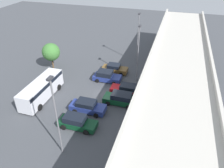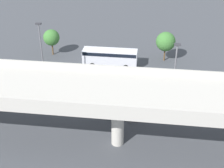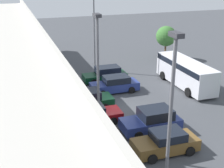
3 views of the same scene
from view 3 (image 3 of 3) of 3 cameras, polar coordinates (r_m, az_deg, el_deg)
ground_plane at (r=26.61m, az=0.67°, el=-4.84°), size 107.71×107.71×0.00m
parked_car_0 at (r=20.96m, az=9.78°, el=-10.47°), size 2.05×4.32×1.52m
parked_car_1 at (r=23.42m, az=7.33°, el=-6.61°), size 2.24×4.41×1.68m
parked_car_2 at (r=24.38m, az=-3.84°, el=-5.63°), size 2.04×4.60×1.42m
parked_car_3 at (r=26.75m, az=-4.83°, el=-2.95°), size 2.14×4.51×1.61m
parked_car_4 at (r=30.29m, az=0.53°, el=-0.08°), size 2.08×4.66×1.56m
parked_car_5 at (r=33.11m, az=-1.16°, el=1.77°), size 2.03×4.62×1.58m
shuttle_bus at (r=32.27m, az=13.28°, el=2.27°), size 8.24×2.56×2.66m
lamp_post_near_aisle at (r=35.59m, az=-3.28°, el=10.48°), size 0.70×0.35×9.00m
lamp_post_mid_lot at (r=18.81m, az=-2.56°, el=1.24°), size 0.70×0.35×8.98m
lamp_post_by_overpass at (r=13.74m, az=10.57°, el=-6.54°), size 0.70×0.35×9.05m
tree_front_centre at (r=41.74m, az=9.86°, el=8.61°), size 2.64×2.64×4.31m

